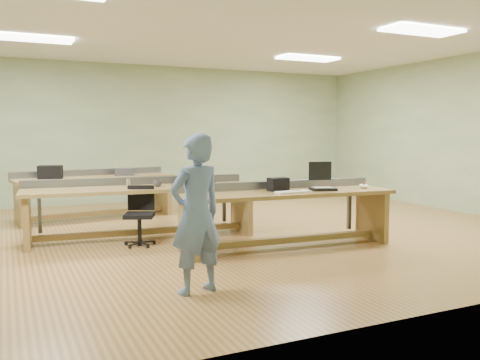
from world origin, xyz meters
The scene contains 22 objects.
floor centered at (0.00, 0.00, 0.00)m, with size 10.00×10.00×0.00m, color #A2773D.
ceiling centered at (0.00, 0.00, 3.00)m, with size 10.00×10.00×0.00m, color silver.
wall_back centered at (0.00, 4.00, 1.50)m, with size 10.00×0.04×3.00m, color #A4B98C.
wall_front centered at (0.00, -4.00, 1.50)m, with size 10.00×0.04×3.00m, color #A4B98C.
wall_right centered at (5.00, 0.00, 1.50)m, with size 0.04×8.00×3.00m, color #A4B98C.
fluor_panels centered at (0.00, 0.00, 2.97)m, with size 6.20×3.50×0.03m.
workbench_front centered at (0.41, -1.28, 0.56)m, with size 2.96×0.95×0.86m.
workbench_mid centered at (-1.19, 0.09, 0.57)m, with size 3.32×1.12×0.86m.
workbench_back centered at (-1.52, 2.10, 0.55)m, with size 2.82×1.09×0.86m.
person centered at (-1.34, -2.63, 0.76)m, with size 0.55×0.36×1.52m, color slate.
laptop_base centered at (0.92, -1.40, 0.77)m, with size 0.32×0.26×0.04m, color black.
laptop_screen centered at (0.95, -1.28, 1.00)m, with size 0.32×0.02×0.25m, color black.
keyboard centered at (0.39, -1.51, 0.76)m, with size 0.47×0.16×0.03m, color white.
trackball_mouse centered at (1.59, -1.43, 0.78)m, with size 0.13×0.15×0.06m, color white.
camera_bag centered at (0.34, -1.21, 0.84)m, with size 0.26×0.17×0.18m, color black.
task_chair centered at (-1.33, -0.37, 0.29)m, with size 0.57×0.57×0.80m.
parts_bin_teal centered at (-0.40, -0.06, 0.82)m, with size 0.38×0.28×0.13m, color #164449.
parts_bin_grey centered at (-0.34, 0.04, 0.81)m, with size 0.46×0.29×0.13m, color #333336.
mug centered at (-0.98, -0.01, 0.80)m, with size 0.12×0.12×0.10m, color #333336.
drinks_can centered at (-1.37, 0.12, 0.81)m, with size 0.06×0.06×0.11m, color silver.
storage_box_back centered at (-2.27, 2.00, 0.86)m, with size 0.39×0.28×0.22m, color black.
tray_back centered at (-1.00, 2.13, 0.82)m, with size 0.33×0.24×0.13m, color #333336.
Camera 1 is at (-2.96, -7.10, 1.53)m, focal length 38.00 mm.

